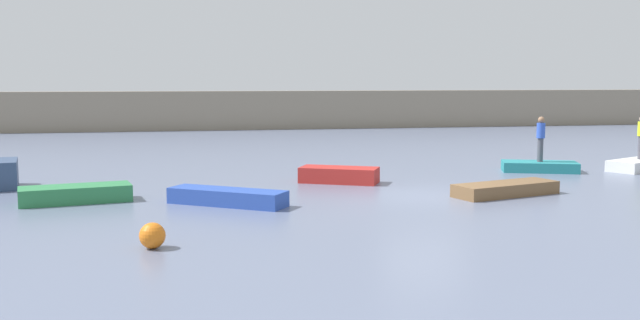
{
  "coord_description": "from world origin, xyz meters",
  "views": [
    {
      "loc": [
        -7.28,
        -20.44,
        3.59
      ],
      "look_at": [
        -2.52,
        3.62,
        0.76
      ],
      "focal_mm": 40.03,
      "sensor_mm": 36.0,
      "label": 1
    }
  ],
  "objects_px": {
    "rowboat_brown": "(506,189)",
    "rowboat_white": "(640,165)",
    "rowboat_red": "(339,175)",
    "rowboat_blue": "(227,197)",
    "rowboat_teal": "(540,167)",
    "rowboat_green": "(76,194)",
    "person_blue_shirt": "(541,136)",
    "mooring_buoy": "(152,236)"
  },
  "relations": [
    {
      "from": "rowboat_brown",
      "to": "rowboat_white",
      "type": "height_order",
      "value": "rowboat_white"
    },
    {
      "from": "rowboat_red",
      "to": "rowboat_brown",
      "type": "bearing_deg",
      "value": -12.85
    },
    {
      "from": "rowboat_blue",
      "to": "rowboat_teal",
      "type": "relative_size",
      "value": 1.24
    },
    {
      "from": "rowboat_green",
      "to": "rowboat_white",
      "type": "distance_m",
      "value": 20.99
    },
    {
      "from": "rowboat_white",
      "to": "person_blue_shirt",
      "type": "xyz_separation_m",
      "value": [
        -4.12,
        0.31,
        1.15
      ]
    },
    {
      "from": "rowboat_teal",
      "to": "person_blue_shirt",
      "type": "distance_m",
      "value": 1.17
    },
    {
      "from": "rowboat_blue",
      "to": "rowboat_teal",
      "type": "xyz_separation_m",
      "value": [
        12.31,
        4.97,
        -0.03
      ]
    },
    {
      "from": "rowboat_green",
      "to": "rowboat_brown",
      "type": "xyz_separation_m",
      "value": [
        12.81,
        -1.27,
        -0.05
      ]
    },
    {
      "from": "rowboat_brown",
      "to": "person_blue_shirt",
      "type": "bearing_deg",
      "value": 35.53
    },
    {
      "from": "rowboat_brown",
      "to": "rowboat_teal",
      "type": "height_order",
      "value": "rowboat_brown"
    },
    {
      "from": "rowboat_red",
      "to": "rowboat_white",
      "type": "relative_size",
      "value": 0.86
    },
    {
      "from": "rowboat_green",
      "to": "person_blue_shirt",
      "type": "height_order",
      "value": "person_blue_shirt"
    },
    {
      "from": "rowboat_blue",
      "to": "person_blue_shirt",
      "type": "relative_size",
      "value": 1.99
    },
    {
      "from": "rowboat_green",
      "to": "mooring_buoy",
      "type": "distance_m",
      "value": 6.67
    },
    {
      "from": "rowboat_red",
      "to": "person_blue_shirt",
      "type": "xyz_separation_m",
      "value": [
        8.23,
        1.34,
        1.09
      ]
    },
    {
      "from": "rowboat_brown",
      "to": "person_blue_shirt",
      "type": "xyz_separation_m",
      "value": [
        3.79,
        4.95,
        1.16
      ]
    },
    {
      "from": "rowboat_red",
      "to": "rowboat_brown",
      "type": "distance_m",
      "value": 5.72
    },
    {
      "from": "rowboat_white",
      "to": "person_blue_shirt",
      "type": "distance_m",
      "value": 4.29
    },
    {
      "from": "rowboat_brown",
      "to": "rowboat_white",
      "type": "xyz_separation_m",
      "value": [
        7.91,
        4.65,
        0.02
      ]
    },
    {
      "from": "person_blue_shirt",
      "to": "mooring_buoy",
      "type": "height_order",
      "value": "person_blue_shirt"
    },
    {
      "from": "rowboat_brown",
      "to": "rowboat_red",
      "type": "bearing_deg",
      "value": 123.89
    },
    {
      "from": "rowboat_teal",
      "to": "person_blue_shirt",
      "type": "bearing_deg",
      "value": -159.8
    },
    {
      "from": "rowboat_blue",
      "to": "mooring_buoy",
      "type": "xyz_separation_m",
      "value": [
        -1.9,
        -4.93,
        0.05
      ]
    },
    {
      "from": "rowboat_white",
      "to": "mooring_buoy",
      "type": "bearing_deg",
      "value": -179.54
    },
    {
      "from": "rowboat_blue",
      "to": "rowboat_white",
      "type": "xyz_separation_m",
      "value": [
        16.43,
        4.67,
        -0.01
      ]
    },
    {
      "from": "rowboat_red",
      "to": "mooring_buoy",
      "type": "height_order",
      "value": "mooring_buoy"
    },
    {
      "from": "rowboat_blue",
      "to": "mooring_buoy",
      "type": "relative_size",
      "value": 6.22
    },
    {
      "from": "rowboat_blue",
      "to": "rowboat_teal",
      "type": "height_order",
      "value": "rowboat_blue"
    },
    {
      "from": "rowboat_green",
      "to": "rowboat_red",
      "type": "xyz_separation_m",
      "value": [
        8.37,
        2.33,
        0.02
      ]
    },
    {
      "from": "rowboat_red",
      "to": "person_blue_shirt",
      "type": "bearing_deg",
      "value": 35.5
    },
    {
      "from": "rowboat_blue",
      "to": "rowboat_red",
      "type": "distance_m",
      "value": 5.46
    },
    {
      "from": "rowboat_green",
      "to": "rowboat_teal",
      "type": "height_order",
      "value": "rowboat_green"
    },
    {
      "from": "rowboat_red",
      "to": "rowboat_teal",
      "type": "distance_m",
      "value": 8.34
    },
    {
      "from": "rowboat_green",
      "to": "rowboat_blue",
      "type": "relative_size",
      "value": 0.89
    },
    {
      "from": "person_blue_shirt",
      "to": "rowboat_green",
      "type": "bearing_deg",
      "value": -167.51
    },
    {
      "from": "rowboat_white",
      "to": "person_blue_shirt",
      "type": "height_order",
      "value": "person_blue_shirt"
    },
    {
      "from": "rowboat_green",
      "to": "rowboat_red",
      "type": "bearing_deg",
      "value": 4.13
    },
    {
      "from": "rowboat_red",
      "to": "rowboat_brown",
      "type": "height_order",
      "value": "rowboat_red"
    },
    {
      "from": "rowboat_blue",
      "to": "rowboat_brown",
      "type": "height_order",
      "value": "rowboat_blue"
    },
    {
      "from": "rowboat_brown",
      "to": "rowboat_white",
      "type": "distance_m",
      "value": 9.17
    },
    {
      "from": "rowboat_blue",
      "to": "rowboat_white",
      "type": "distance_m",
      "value": 17.08
    },
    {
      "from": "rowboat_green",
      "to": "rowboat_brown",
      "type": "height_order",
      "value": "rowboat_green"
    }
  ]
}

